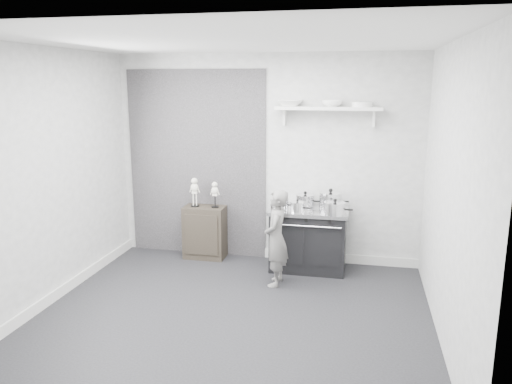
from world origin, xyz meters
TOP-DOWN VIEW (x-y plane):
  - ground at (0.00, 0.00)m, footprint 4.00×4.00m
  - room_shell at (-0.09, 0.15)m, footprint 4.02×3.62m
  - wall_shelf at (0.80, 1.68)m, footprint 1.30×0.26m
  - stove at (0.61, 1.48)m, footprint 0.98×0.61m
  - side_cabinet at (-0.80, 1.61)m, footprint 0.54×0.32m
  - child at (0.30, 0.89)m, footprint 0.27×0.42m
  - pot_front_left at (0.26, 1.39)m, footprint 0.31×0.23m
  - pot_back_left at (0.55, 1.63)m, footprint 0.33×0.25m
  - pot_back_right at (0.87, 1.58)m, footprint 0.37×0.29m
  - pot_front_right at (0.94, 1.27)m, footprint 0.34×0.25m
  - pot_front_center at (0.49, 1.29)m, footprint 0.26×0.17m
  - skeleton_full at (-0.93, 1.61)m, footprint 0.12×0.08m
  - skeleton_torso at (-0.65, 1.61)m, footprint 0.11×0.07m
  - bowl_large at (0.33, 1.67)m, footprint 0.32×0.32m
  - bowl_small at (0.84, 1.67)m, footprint 0.25×0.25m
  - plate_stack at (1.20, 1.67)m, footprint 0.25×0.25m

SIDE VIEW (x-z plane):
  - ground at x=0.00m, z-range 0.00..0.00m
  - side_cabinet at x=-0.80m, z-range 0.00..0.71m
  - stove at x=0.61m, z-range 0.00..0.79m
  - child at x=0.30m, z-range 0.00..1.14m
  - pot_front_center at x=0.49m, z-range 0.77..0.93m
  - pot_front_left at x=0.26m, z-range 0.77..0.94m
  - pot_back_left at x=0.55m, z-range 0.77..0.96m
  - pot_front_right at x=0.94m, z-range 0.77..0.96m
  - pot_back_right at x=0.87m, z-range 0.76..1.02m
  - skeleton_torso at x=-0.65m, z-range 0.71..1.10m
  - skeleton_full at x=-0.93m, z-range 0.71..1.15m
  - room_shell at x=-0.09m, z-range 0.28..2.99m
  - wall_shelf at x=0.80m, z-range 1.89..2.13m
  - plate_stack at x=1.20m, z-range 2.04..2.10m
  - bowl_small at x=0.84m, z-range 2.04..2.12m
  - bowl_large at x=0.33m, z-range 2.04..2.12m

